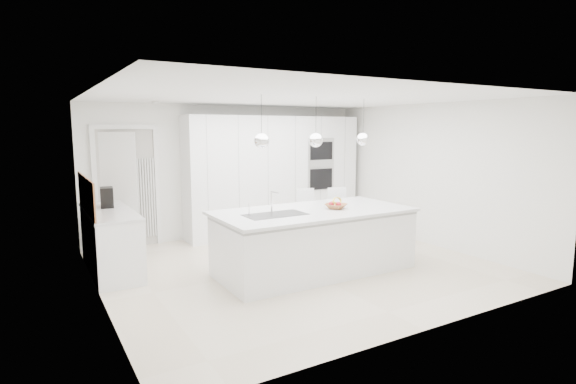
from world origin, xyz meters
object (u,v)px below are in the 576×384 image
fruit_bowl (336,206)px  bar_stool_right (341,219)px  espresso_machine (107,197)px  bar_stool_left (309,220)px  island_base (315,242)px

fruit_bowl → bar_stool_right: bearing=49.1°
espresso_machine → bar_stool_left: (3.09, -0.76, -0.53)m
fruit_bowl → bar_stool_right: (0.76, 0.88, -0.42)m
island_base → bar_stool_left: size_ratio=2.70×
island_base → bar_stool_left: (0.56, 1.02, 0.09)m
island_base → fruit_bowl: 0.61m
island_base → espresso_machine: espresso_machine is taller
bar_stool_right → bar_stool_left: bearing=-180.0°
island_base → bar_stool_right: bearing=37.3°
espresso_machine → bar_stool_right: size_ratio=0.29×
bar_stool_left → bar_stool_right: 0.57m
bar_stool_left → fruit_bowl: bearing=-96.0°
espresso_machine → bar_stool_left: espresso_machine is taller
espresso_machine → fruit_bowl: bearing=-25.0°
fruit_bowl → espresso_machine: (-2.87, 1.81, 0.11)m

